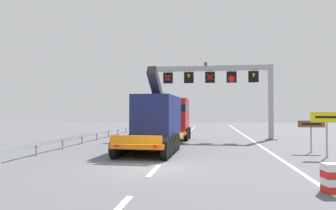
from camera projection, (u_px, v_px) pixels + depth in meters
name	position (u px, v px, depth m)	size (l,w,h in m)	color
ground	(153.00, 167.00, 13.70)	(112.00, 112.00, 0.00)	#5B5B60
lane_markings	(184.00, 138.00, 28.62)	(0.20, 44.75, 0.01)	silver
edge_line_right	(255.00, 142.00, 24.78)	(0.20, 63.00, 0.01)	silver
overhead_lane_gantry	(225.00, 80.00, 27.87)	(11.39, 0.90, 7.00)	#9EA0A5
heavy_haul_truck_orange	(165.00, 118.00, 23.22)	(3.43, 14.13, 5.30)	orange
exit_sign_yellow	(327.00, 122.00, 16.70)	(1.71, 0.15, 2.48)	#9EA0A5
tourist_info_sign_brown	(311.00, 128.00, 18.73)	(1.57, 0.15, 1.94)	#9EA0A5
guardrail_left	(108.00, 131.00, 29.84)	(0.13, 34.62, 0.76)	#999EA3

